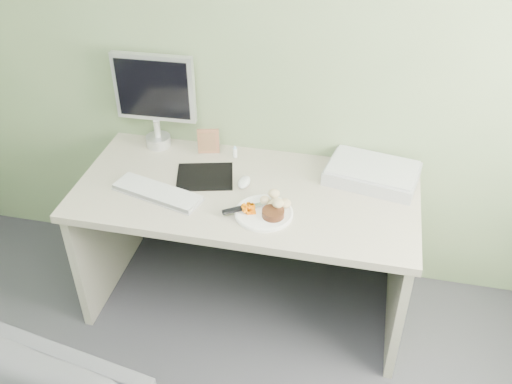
% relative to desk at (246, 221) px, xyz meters
% --- Properties ---
extents(wall_back, '(3.50, 0.00, 3.50)m').
position_rel_desk_xyz_m(wall_back, '(0.00, 0.38, 0.80)').
color(wall_back, gray).
rests_on(wall_back, floor).
extents(desk, '(1.60, 0.75, 0.73)m').
position_rel_desk_xyz_m(desk, '(0.00, 0.00, 0.00)').
color(desk, '#BBB69D').
rests_on(desk, floor).
extents(plate, '(0.26, 0.26, 0.01)m').
position_rel_desk_xyz_m(plate, '(0.12, -0.16, 0.19)').
color(plate, white).
rests_on(plate, desk).
extents(steak, '(0.12, 0.12, 0.03)m').
position_rel_desk_xyz_m(steak, '(0.16, -0.18, 0.21)').
color(steak, black).
rests_on(steak, plate).
extents(potato_pile, '(0.11, 0.09, 0.06)m').
position_rel_desk_xyz_m(potato_pile, '(0.16, -0.11, 0.23)').
color(potato_pile, tan).
rests_on(potato_pile, plate).
extents(carrot_heap, '(0.07, 0.06, 0.04)m').
position_rel_desk_xyz_m(carrot_heap, '(0.06, -0.17, 0.22)').
color(carrot_heap, orange).
rests_on(carrot_heap, plate).
extents(steak_knife, '(0.21, 0.15, 0.02)m').
position_rel_desk_xyz_m(steak_knife, '(0.02, -0.17, 0.21)').
color(steak_knife, silver).
rests_on(steak_knife, plate).
extents(mousepad, '(0.32, 0.30, 0.00)m').
position_rel_desk_xyz_m(mousepad, '(-0.22, 0.06, 0.18)').
color(mousepad, black).
rests_on(mousepad, desk).
extents(keyboard, '(0.44, 0.23, 0.02)m').
position_rel_desk_xyz_m(keyboard, '(-0.39, -0.12, 0.20)').
color(keyboard, white).
rests_on(keyboard, desk).
extents(computer_mouse, '(0.06, 0.10, 0.04)m').
position_rel_desk_xyz_m(computer_mouse, '(-0.02, 0.04, 0.20)').
color(computer_mouse, white).
rests_on(computer_mouse, desk).
extents(photo_frame, '(0.11, 0.04, 0.14)m').
position_rel_desk_xyz_m(photo_frame, '(-0.26, 0.28, 0.25)').
color(photo_frame, brown).
rests_on(photo_frame, desk).
extents(eyedrop_bottle, '(0.02, 0.02, 0.07)m').
position_rel_desk_xyz_m(eyedrop_bottle, '(-0.12, 0.27, 0.21)').
color(eyedrop_bottle, white).
rests_on(eyedrop_bottle, desk).
extents(scanner, '(0.47, 0.35, 0.07)m').
position_rel_desk_xyz_m(scanner, '(0.57, 0.22, 0.22)').
color(scanner, '#B5B7BC').
rests_on(scanner, desk).
extents(monitor, '(0.41, 0.13, 0.49)m').
position_rel_desk_xyz_m(monitor, '(-0.54, 0.31, 0.46)').
color(monitor, silver).
rests_on(monitor, desk).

